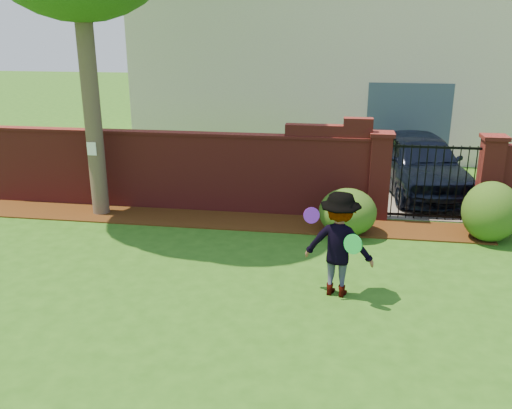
% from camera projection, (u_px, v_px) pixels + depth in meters
% --- Properties ---
extents(ground, '(80.00, 80.00, 0.01)m').
position_uv_depth(ground, '(231.00, 298.00, 8.30)').
color(ground, '#265816').
rests_on(ground, ground).
extents(mulch_bed, '(11.10, 1.08, 0.03)m').
position_uv_depth(mulch_bed, '(218.00, 220.00, 11.57)').
color(mulch_bed, '#371D0A').
rests_on(mulch_bed, ground).
extents(brick_wall, '(8.70, 0.31, 2.16)m').
position_uv_depth(brick_wall, '(177.00, 169.00, 12.06)').
color(brick_wall, maroon).
rests_on(brick_wall, ground).
extents(pillar_left, '(0.50, 0.50, 1.88)m').
position_uv_depth(pillar_left, '(379.00, 176.00, 11.40)').
color(pillar_left, maroon).
rests_on(pillar_left, ground).
extents(pillar_right, '(0.50, 0.50, 1.88)m').
position_uv_depth(pillar_right, '(489.00, 180.00, 11.08)').
color(pillar_right, maroon).
rests_on(pillar_right, ground).
extents(iron_gate, '(1.78, 0.03, 1.60)m').
position_uv_depth(iron_gate, '(433.00, 183.00, 11.27)').
color(iron_gate, black).
rests_on(iron_gate, ground).
extents(driveway, '(3.20, 8.00, 0.01)m').
position_uv_depth(driveway, '(408.00, 173.00, 15.29)').
color(driveway, '#65625E').
rests_on(driveway, ground).
extents(house, '(12.40, 6.40, 6.30)m').
position_uv_depth(house, '(328.00, 50.00, 18.42)').
color(house, beige).
rests_on(house, ground).
extents(car, '(2.49, 4.62, 1.49)m').
position_uv_depth(car, '(422.00, 165.00, 13.15)').
color(car, black).
rests_on(car, ground).
extents(paper_notice, '(0.20, 0.01, 0.28)m').
position_uv_depth(paper_notice, '(92.00, 149.00, 11.37)').
color(paper_notice, white).
rests_on(paper_notice, tree).
extents(shrub_left, '(1.14, 1.14, 0.93)m').
position_uv_depth(shrub_left, '(348.00, 212.00, 10.68)').
color(shrub_left, '#1E4916').
rests_on(shrub_left, ground).
extents(shrub_middle, '(1.06, 1.06, 1.17)m').
position_uv_depth(shrub_middle, '(491.00, 212.00, 10.33)').
color(shrub_middle, '#1E4916').
rests_on(shrub_middle, ground).
extents(man, '(1.17, 0.83, 1.64)m').
position_uv_depth(man, '(338.00, 245.00, 8.14)').
color(man, gray).
rests_on(man, ground).
extents(frisbee_purple, '(0.25, 0.13, 0.24)m').
position_uv_depth(frisbee_purple, '(311.00, 215.00, 7.92)').
color(frisbee_purple, '#7120CC').
rests_on(frisbee_purple, man).
extents(frisbee_green, '(0.28, 0.21, 0.29)m').
position_uv_depth(frisbee_green, '(353.00, 244.00, 7.76)').
color(frisbee_green, green).
rests_on(frisbee_green, man).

